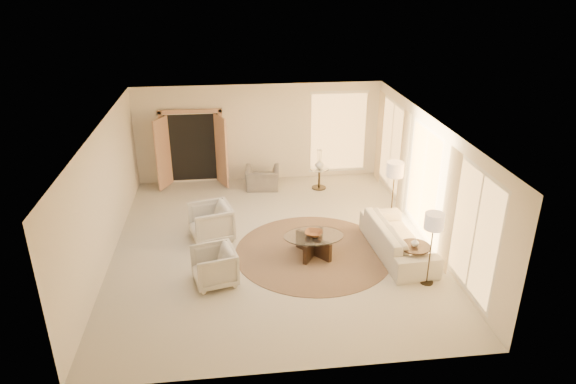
{
  "coord_description": "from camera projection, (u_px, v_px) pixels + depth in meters",
  "views": [
    {
      "loc": [
        -0.86,
        -10.11,
        5.75
      ],
      "look_at": [
        0.4,
        0.4,
        1.1
      ],
      "focal_mm": 32.0,
      "sensor_mm": 36.0,
      "label": 1
    }
  ],
  "objects": [
    {
      "name": "windows_right",
      "position": [
        424.0,
        181.0,
        11.52
      ],
      "size": [
        0.1,
        6.4,
        2.4
      ],
      "primitive_type": null,
      "color": "#F6B762",
      "rests_on": "room"
    },
    {
      "name": "side_table",
      "position": [
        319.0,
        176.0,
        14.41
      ],
      "size": [
        0.52,
        0.52,
        0.61
      ],
      "rotation": [
        0.0,
        0.0,
        0.18
      ],
      "color": "#2D261A",
      "rests_on": "room"
    },
    {
      "name": "floor_lamp_far",
      "position": [
        434.0,
        225.0,
        9.67
      ],
      "size": [
        0.37,
        0.37,
        1.52
      ],
      "rotation": [
        0.0,
        0.0,
        0.43
      ],
      "color": "#2D261A",
      "rests_on": "room"
    },
    {
      "name": "floor_lamp_near",
      "position": [
        395.0,
        172.0,
        11.83
      ],
      "size": [
        0.4,
        0.4,
        1.65
      ],
      "rotation": [
        0.0,
        0.0,
        0.06
      ],
      "color": "#2D261A",
      "rests_on": "room"
    },
    {
      "name": "french_doors",
      "position": [
        193.0,
        149.0,
        14.44
      ],
      "size": [
        1.95,
        0.66,
        2.16
      ],
      "color": "tan",
      "rests_on": "room"
    },
    {
      "name": "accent_chair",
      "position": [
        262.0,
        175.0,
        14.38
      ],
      "size": [
        0.99,
        0.7,
        0.82
      ],
      "primitive_type": "imported",
      "rotation": [
        0.0,
        0.0,
        3.04
      ],
      "color": "gray",
      "rests_on": "room"
    },
    {
      "name": "sofa",
      "position": [
        398.0,
        238.0,
        11.12
      ],
      "size": [
        1.1,
        2.49,
        0.71
      ],
      "primitive_type": "imported",
      "rotation": [
        0.0,
        0.0,
        1.63
      ],
      "color": "beige",
      "rests_on": "room"
    },
    {
      "name": "area_rug",
      "position": [
        313.0,
        252.0,
        11.28
      ],
      "size": [
        4.08,
        4.08,
        0.01
      ],
      "primitive_type": "cylinder",
      "rotation": [
        0.0,
        0.0,
        0.2
      ],
      "color": "#432E20",
      "rests_on": "room"
    },
    {
      "name": "end_vase",
      "position": [
        415.0,
        242.0,
        10.3
      ],
      "size": [
        0.16,
        0.16,
        0.17
      ],
      "primitive_type": "imported",
      "rotation": [
        0.0,
        0.0,
        0.03
      ],
      "color": "white",
      "rests_on": "end_table"
    },
    {
      "name": "armchair_right",
      "position": [
        214.0,
        265.0,
        10.04
      ],
      "size": [
        0.91,
        0.95,
        0.82
      ],
      "primitive_type": "imported",
      "rotation": [
        0.0,
        0.0,
        -1.34
      ],
      "color": "beige",
      "rests_on": "room"
    },
    {
      "name": "window_back_corner",
      "position": [
        338.0,
        132.0,
        14.9
      ],
      "size": [
        1.7,
        0.1,
        2.4
      ],
      "primitive_type": null,
      "color": "#F6B762",
      "rests_on": "room"
    },
    {
      "name": "side_vase",
      "position": [
        319.0,
        164.0,
        14.27
      ],
      "size": [
        0.31,
        0.31,
        0.26
      ],
      "primitive_type": "imported",
      "rotation": [
        0.0,
        0.0,
        -0.3
      ],
      "color": "white",
      "rests_on": "side_table"
    },
    {
      "name": "room",
      "position": [
        272.0,
        188.0,
        11.04
      ],
      "size": [
        7.04,
        8.04,
        2.83
      ],
      "color": "beige",
      "rests_on": "ground"
    },
    {
      "name": "armchair_left",
      "position": [
        211.0,
        221.0,
        11.67
      ],
      "size": [
        1.04,
        1.08,
        0.92
      ],
      "primitive_type": "imported",
      "rotation": [
        0.0,
        0.0,
        -1.31
      ],
      "color": "beige",
      "rests_on": "room"
    },
    {
      "name": "end_table",
      "position": [
        414.0,
        254.0,
        10.4
      ],
      "size": [
        0.64,
        0.64,
        0.6
      ],
      "rotation": [
        0.0,
        0.0,
        0.34
      ],
      "color": "black",
      "rests_on": "room"
    },
    {
      "name": "curtains_right",
      "position": [
        408.0,
        169.0,
        12.35
      ],
      "size": [
        0.06,
        5.2,
        2.6
      ],
      "primitive_type": null,
      "color": "beige",
      "rests_on": "room"
    },
    {
      "name": "bowl",
      "position": [
        314.0,
        233.0,
        10.98
      ],
      "size": [
        0.48,
        0.48,
        0.09
      ],
      "primitive_type": "imported",
      "rotation": [
        0.0,
        0.0,
        -0.33
      ],
      "color": "brown",
      "rests_on": "coffee_table"
    },
    {
      "name": "coffee_table",
      "position": [
        313.0,
        242.0,
        11.07
      ],
      "size": [
        1.38,
        1.38,
        0.47
      ],
      "rotation": [
        0.0,
        0.0,
        0.07
      ],
      "color": "black",
      "rests_on": "room"
    }
  ]
}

